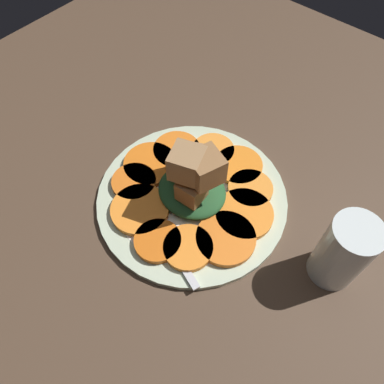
% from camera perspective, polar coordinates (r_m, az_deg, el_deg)
% --- Properties ---
extents(table_slab, '(1.20, 1.20, 0.02)m').
position_cam_1_polar(table_slab, '(0.61, -0.00, -1.61)').
color(table_slab, '#4C3828').
rests_on(table_slab, ground).
extents(plate, '(0.30, 0.30, 0.01)m').
position_cam_1_polar(plate, '(0.60, -0.00, -0.84)').
color(plate, beige).
rests_on(plate, table_slab).
extents(carrot_slice_0, '(0.08, 0.08, 0.01)m').
position_cam_1_polar(carrot_slice_0, '(0.64, -2.34, 6.37)').
color(carrot_slice_0, orange).
rests_on(carrot_slice_0, plate).
extents(carrot_slice_1, '(0.09, 0.09, 0.01)m').
position_cam_1_polar(carrot_slice_1, '(0.63, -6.31, 4.29)').
color(carrot_slice_1, orange).
rests_on(carrot_slice_1, plate).
extents(carrot_slice_2, '(0.07, 0.07, 0.01)m').
position_cam_1_polar(carrot_slice_2, '(0.61, -8.84, 1.51)').
color(carrot_slice_2, orange).
rests_on(carrot_slice_2, plate).
extents(carrot_slice_3, '(0.09, 0.09, 0.01)m').
position_cam_1_polar(carrot_slice_3, '(0.58, -7.94, -2.64)').
color(carrot_slice_3, orange).
rests_on(carrot_slice_3, plate).
extents(carrot_slice_4, '(0.07, 0.07, 0.01)m').
position_cam_1_polar(carrot_slice_4, '(0.55, -5.25, -7.41)').
color(carrot_slice_4, orange).
rests_on(carrot_slice_4, plate).
extents(carrot_slice_5, '(0.07, 0.07, 0.01)m').
position_cam_1_polar(carrot_slice_5, '(0.54, -0.60, -8.47)').
color(carrot_slice_5, orange).
rests_on(carrot_slice_5, plate).
extents(carrot_slice_6, '(0.09, 0.09, 0.01)m').
position_cam_1_polar(carrot_slice_6, '(0.55, 5.16, -7.03)').
color(carrot_slice_6, orange).
rests_on(carrot_slice_6, plate).
extents(carrot_slice_7, '(0.09, 0.09, 0.01)m').
position_cam_1_polar(carrot_slice_7, '(0.57, 7.95, -3.33)').
color(carrot_slice_7, orange).
rests_on(carrot_slice_7, plate).
extents(carrot_slice_8, '(0.07, 0.07, 0.01)m').
position_cam_1_polar(carrot_slice_8, '(0.60, 8.87, 0.50)').
color(carrot_slice_8, orange).
rests_on(carrot_slice_8, plate).
extents(carrot_slice_9, '(0.08, 0.08, 0.01)m').
position_cam_1_polar(carrot_slice_9, '(0.63, 7.08, 4.03)').
color(carrot_slice_9, orange).
rests_on(carrot_slice_9, plate).
extents(carrot_slice_10, '(0.07, 0.07, 0.01)m').
position_cam_1_polar(carrot_slice_10, '(0.64, 3.24, 6.35)').
color(carrot_slice_10, orange).
rests_on(carrot_slice_10, plate).
extents(center_pile, '(0.11, 0.10, 0.11)m').
position_cam_1_polar(center_pile, '(0.56, 0.03, 1.86)').
color(center_pile, '#235128').
rests_on(center_pile, plate).
extents(fork, '(0.19, 0.08, 0.00)m').
position_cam_1_polar(fork, '(0.56, -4.59, -6.04)').
color(fork, silver).
rests_on(fork, plate).
extents(water_glass, '(0.06, 0.06, 0.12)m').
position_cam_1_polar(water_glass, '(0.53, 22.04, -8.47)').
color(water_glass, silver).
rests_on(water_glass, table_slab).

